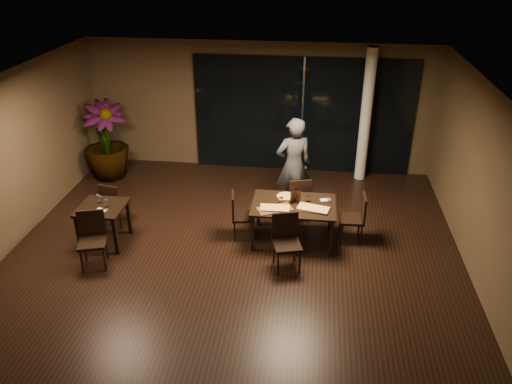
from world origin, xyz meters
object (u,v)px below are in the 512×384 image
at_px(chair_main_left, 239,213).
at_px(chair_main_right, 357,216).
at_px(main_table, 294,208).
at_px(chair_main_far, 298,197).
at_px(chair_side_far, 113,202).
at_px(bottle_c, 295,195).
at_px(chair_main_near, 286,238).
at_px(chair_side_near, 92,236).
at_px(bottle_b, 299,196).
at_px(diner, 293,166).
at_px(side_table, 102,212).
at_px(bottle_a, 292,196).
at_px(potted_plant, 106,141).

xyz_separation_m(chair_main_left, chair_main_right, (2.14, 0.13, 0.02)).
bearing_deg(main_table, chair_main_left, 179.93).
xyz_separation_m(chair_main_far, chair_side_far, (-3.50, -0.62, -0.01)).
bearing_deg(chair_main_right, bottle_c, -90.26).
bearing_deg(chair_main_near, chair_main_right, 22.01).
bearing_deg(chair_side_near, chair_main_near, -10.67).
bearing_deg(chair_main_far, main_table, 69.19).
xyz_separation_m(chair_main_near, bottle_c, (0.09, 0.90, 0.36)).
bearing_deg(bottle_b, diner, 98.60).
bearing_deg(chair_side_near, chair_main_right, -0.56).
relative_size(side_table, bottle_b, 2.88).
bearing_deg(diner, chair_side_far, -4.12).
xyz_separation_m(bottle_a, bottle_b, (0.12, 0.02, -0.02)).
relative_size(side_table, chair_main_near, 0.83).
bearing_deg(side_table, chair_main_left, 11.80).
distance_m(chair_main_near, diner, 2.01).
xyz_separation_m(chair_main_near, chair_main_left, (-0.92, 0.81, -0.05)).
xyz_separation_m(chair_main_near, bottle_a, (0.04, 0.84, 0.37)).
distance_m(chair_side_near, bottle_a, 3.51).
relative_size(chair_main_left, chair_side_far, 0.97).
height_order(chair_side_far, potted_plant, potted_plant).
xyz_separation_m(side_table, chair_main_near, (3.33, -0.31, -0.08)).
distance_m(chair_side_near, potted_plant, 3.53).
bearing_deg(chair_main_left, chair_main_near, -141.18).
distance_m(side_table, bottle_b, 3.54).
xyz_separation_m(diner, bottle_a, (0.04, -1.12, -0.08)).
bearing_deg(bottle_c, chair_main_left, -175.28).
bearing_deg(chair_side_far, bottle_c, -169.78).
distance_m(chair_side_far, bottle_a, 3.43).
bearing_deg(bottle_a, chair_side_near, -160.28).
xyz_separation_m(main_table, chair_main_right, (1.14, 0.14, -0.16)).
xyz_separation_m(potted_plant, bottle_a, (4.36, -2.17, 0.02)).
bearing_deg(diner, bottle_b, 77.02).
distance_m(chair_main_far, bottle_c, 0.73).
relative_size(bottle_b, bottle_c, 0.92).
bearing_deg(diner, bottle_c, 73.60).
relative_size(chair_main_left, potted_plant, 0.50).
distance_m(chair_main_near, chair_side_near, 3.27).
relative_size(chair_main_right, bottle_a, 2.97).
height_order(chair_main_near, chair_main_right, chair_main_near).
distance_m(potted_plant, bottle_b, 4.97).
bearing_deg(bottle_a, diner, 92.12).
relative_size(chair_main_right, bottle_c, 3.09).
xyz_separation_m(chair_main_left, potted_plant, (-3.40, 2.20, 0.40)).
bearing_deg(chair_main_near, main_table, 68.91).
bearing_deg(chair_side_near, chair_main_far, 12.14).
xyz_separation_m(chair_side_near, diner, (3.25, 2.29, 0.45)).
bearing_deg(potted_plant, main_table, -26.61).
height_order(chair_side_far, bottle_b, bottle_b).
bearing_deg(diner, chair_main_far, 85.82).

